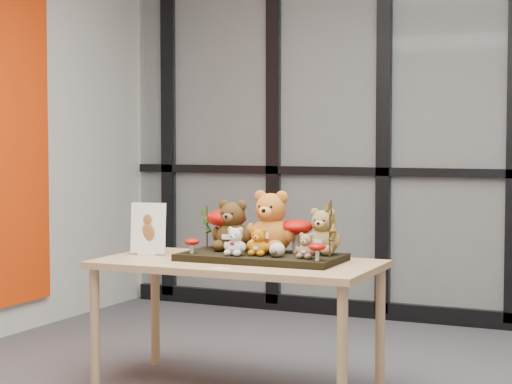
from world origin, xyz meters
The scene contains 22 objects.
room_shell centered at (0.00, 0.00, 1.68)m, with size 5.00×5.00×5.00m.
glass_partition centered at (0.00, 2.47, 1.42)m, with size 4.90×0.06×2.78m.
display_table centered at (-0.57, 0.37, 0.60)m, with size 1.44×0.74×0.67m.
diorama_tray centered at (-0.46, 0.42, 0.68)m, with size 0.82×0.41×0.04m, color black.
bear_pooh_yellow centered at (-0.44, 0.50, 0.88)m, with size 0.27×0.24×0.35m, color #BF6621, non-canonical shape.
bear_brown_medium centered at (-0.65, 0.48, 0.85)m, with size 0.22×0.20×0.29m, color #402A10, non-canonical shape.
bear_tan_back centered at (-0.17, 0.54, 0.83)m, with size 0.20×0.18×0.26m, color olive, non-canonical shape.
bear_small_yellow centered at (-0.44, 0.35, 0.78)m, with size 0.12×0.10×0.15m, color #B56409, non-canonical shape.
bear_white_bow centered at (-0.55, 0.31, 0.78)m, with size 0.12×0.11×0.16m, color beige, non-canonical shape.
bear_beige_small centered at (-0.19, 0.36, 0.77)m, with size 0.10×0.09×0.14m, color #936C4D, non-canonical shape.
plush_cream_hedgehog centered at (-0.34, 0.34, 0.74)m, with size 0.06×0.05×0.08m, color beige, non-canonical shape.
mushroom_back_left centered at (-0.71, 0.52, 0.82)m, with size 0.21×0.21×0.24m, color #8F0904, non-canonical shape.
mushroom_back_right centered at (-0.32, 0.54, 0.80)m, with size 0.17×0.17×0.19m, color #8F0904, non-canonical shape.
mushroom_front_left centered at (-0.79, 0.29, 0.74)m, with size 0.08×0.08×0.09m, color #8F0904, non-canonical shape.
mushroom_front_right centered at (-0.11, 0.30, 0.75)m, with size 0.09×0.09×0.10m, color #8F0904, non-canonical shape.
sprig_green_far_left centered at (-0.82, 0.52, 0.81)m, with size 0.05×0.05×0.22m, color #11370C, non-canonical shape.
sprig_green_mid_left centered at (-0.69, 0.57, 0.80)m, with size 0.05×0.05×0.20m, color #11370C, non-canonical shape.
sprig_dry_far_right centered at (-0.12, 0.52, 0.84)m, with size 0.05×0.05×0.28m, color brown, non-canonical shape.
sprig_dry_mid_right centered at (-0.09, 0.41, 0.81)m, with size 0.05×0.05×0.22m, color brown, non-canonical shape.
sprig_green_centre centered at (-0.52, 0.58, 0.79)m, with size 0.05×0.05×0.17m, color #11370C, non-canonical shape.
sign_holder centered at (-1.10, 0.37, 0.79)m, with size 0.20×0.08×0.28m.
label_card centered at (-0.52, 0.09, 0.67)m, with size 0.08×0.03×0.00m, color white.
Camera 1 is at (1.49, -3.82, 1.29)m, focal length 65.00 mm.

